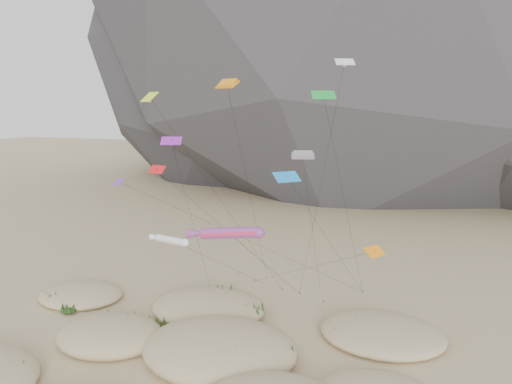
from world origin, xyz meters
The scene contains 9 objects.
ground centered at (0.00, 0.00, 0.00)m, with size 500.00×500.00×0.00m, color #CCB789.
dunes centered at (-2.04, 3.40, 0.70)m, with size 48.92×34.79×3.88m.
dune_grass centered at (-0.82, 3.26, 0.86)m, with size 41.97×31.16×1.53m.
kite_stakes centered at (1.45, 24.15, 0.15)m, with size 19.63×7.32×0.30m.
rainbow_tube_kite centered at (0.26, 10.22, 11.12)m, with size 8.49×17.03×12.06m.
white_tube_kite centered at (-4.98, 7.65, 10.59)m, with size 7.63×19.47×11.21m.
orange_parafoil centered at (0.01, 11.50, 25.91)m, with size 2.90×18.22×26.74m.
multi_parafoil centered at (7.68, 12.32, 19.00)m, with size 2.44×14.31×19.70m.
delta_kites centered at (1.71, 10.69, 19.58)m, with size 28.41×22.77×28.65m.
Camera 1 is at (19.05, -35.99, 24.41)m, focal length 35.00 mm.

